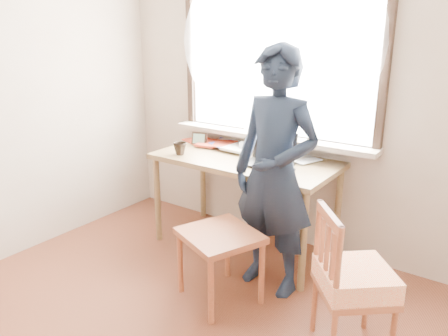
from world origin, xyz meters
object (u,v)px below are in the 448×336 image
Objects in this scene: desk at (245,168)px; mug_dark at (180,149)px; work_chair at (220,243)px; person at (275,173)px; mug_white at (245,147)px; side_chair at (352,280)px; laptop at (270,157)px.

mug_dark is at bearing -155.02° from desk.
person is (0.21, 0.35, 0.44)m from work_chair.
work_chair is (0.37, -0.88, -0.42)m from mug_white.
person reaches higher than mug_white.
side_chair is at bearing -34.29° from mug_white.
mug_dark is 0.18× the size of work_chair.
desk is at bearing 148.71° from side_chair.
laptop is 0.21× the size of person.
side_chair is at bearing -16.21° from mug_dark.
person is at bearing 153.86° from side_chair.
mug_dark is 0.06× the size of person.
mug_dark is at bearing 163.79° from side_chair.
desk is 0.29m from laptop.
side_chair is at bearing -36.45° from laptop.
work_chair is 0.36× the size of person.
mug_white is at bearing 152.08° from laptop.
side_chair is at bearing -31.29° from desk.
work_chair is at bearing -69.49° from desk.
mug_white is at bearing 145.71° from side_chair.
mug_white reaches higher than desk.
work_chair is (0.76, -0.49, -0.43)m from mug_dark.
side_chair is (1.18, -0.72, -0.26)m from desk.
laptop is at bearing -6.60° from desk.
laptop is at bearing 143.55° from side_chair.
person reaches higher than side_chair.
mug_white is 0.06× the size of person.
mug_dark is at bearing 175.77° from person.
desk is at bearing 146.25° from person.
person is (0.58, -0.53, 0.02)m from mug_white.
work_chair is at bearing -32.89° from mug_dark.
laptop is 0.42m from person.
work_chair is at bearing -88.05° from laptop.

